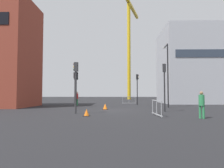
# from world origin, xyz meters

# --- Properties ---
(ground) EXTENTS (160.00, 160.00, 0.00)m
(ground) POSITION_xyz_m (0.00, 0.00, 0.00)
(ground) COLOR black
(brick_building) EXTENTS (7.55, 6.94, 12.44)m
(brick_building) POSITION_xyz_m (-13.14, 4.65, 6.22)
(brick_building) COLOR brown
(brick_building) RESTS_ON ground
(office_block) EXTENTS (10.85, 9.25, 11.96)m
(office_block) POSITION_xyz_m (13.45, 14.37, 5.98)
(office_block) COLOR #A8AAB2
(office_block) RESTS_ON ground
(construction_crane) EXTENTS (6.40, 18.13, 27.28)m
(construction_crane) POSITION_xyz_m (4.09, 35.82, 17.82)
(construction_crane) COLOR gold
(construction_crane) RESTS_ON ground
(streetlamp_tall) EXTENTS (0.44, 1.59, 7.10)m
(streetlamp_tall) POSITION_xyz_m (6.24, 3.97, 4.18)
(streetlamp_tall) COLOR black
(streetlamp_tall) RESTS_ON ground
(traffic_light_verge) EXTENTS (0.37, 0.37, 3.53)m
(traffic_light_verge) POSITION_xyz_m (-3.23, 0.09, 2.40)
(traffic_light_verge) COLOR black
(traffic_light_verge) RESTS_ON ground
(traffic_light_corner) EXTENTS (0.38, 0.28, 3.93)m
(traffic_light_corner) POSITION_xyz_m (-2.57, -3.23, 2.64)
(traffic_light_corner) COLOR #2D2D30
(traffic_light_corner) RESTS_ON ground
(traffic_light_median) EXTENTS (0.37, 0.37, 4.00)m
(traffic_light_median) POSITION_xyz_m (-4.27, 4.59, 2.68)
(traffic_light_median) COLOR #2D2D30
(traffic_light_median) RESTS_ON ground
(traffic_light_far) EXTENTS (0.33, 0.39, 4.07)m
(traffic_light_far) POSITION_xyz_m (4.62, -1.32, 2.73)
(traffic_light_far) COLOR #232326
(traffic_light_far) RESTS_ON ground
(traffic_light_island) EXTENTS (0.38, 0.27, 4.16)m
(traffic_light_island) POSITION_xyz_m (3.38, 8.81, 2.78)
(traffic_light_island) COLOR black
(traffic_light_island) RESTS_ON ground
(pedestrian_walking) EXTENTS (0.34, 0.34, 1.67)m
(pedestrian_walking) POSITION_xyz_m (5.76, -5.96, 0.97)
(pedestrian_walking) COLOR #2D844C
(pedestrian_walking) RESTS_ON ground
(pedestrian_waiting) EXTENTS (0.34, 0.34, 1.79)m
(pedestrian_waiting) POSITION_xyz_m (-4.65, 7.82, 1.04)
(pedestrian_waiting) COLOR #2D844C
(pedestrian_waiting) RESTS_ON ground
(safety_barrier_front) EXTENTS (2.12, 0.35, 1.08)m
(safety_barrier_front) POSITION_xyz_m (2.46, 12.06, 0.56)
(safety_barrier_front) COLOR #9EA0A5
(safety_barrier_front) RESTS_ON ground
(safety_barrier_rear) EXTENTS (0.21, 2.56, 1.08)m
(safety_barrier_rear) POSITION_xyz_m (3.30, -4.49, 0.56)
(safety_barrier_rear) COLOR #B2B5BA
(safety_barrier_rear) RESTS_ON ground
(traffic_cone_orange) EXTENTS (0.57, 0.57, 0.57)m
(traffic_cone_orange) POSITION_xyz_m (-0.56, 1.04, 0.27)
(traffic_cone_orange) COLOR black
(traffic_cone_orange) RESTS_ON ground
(traffic_cone_by_barrier) EXTENTS (0.48, 0.48, 0.48)m
(traffic_cone_by_barrier) POSITION_xyz_m (-1.51, -4.74, 0.22)
(traffic_cone_by_barrier) COLOR black
(traffic_cone_by_barrier) RESTS_ON ground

